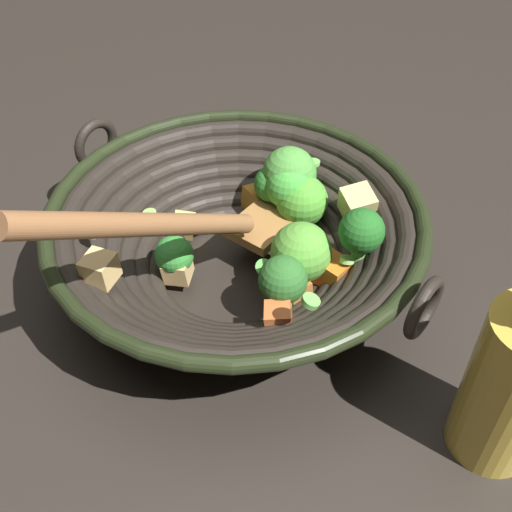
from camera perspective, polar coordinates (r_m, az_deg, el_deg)
ground_plane at (r=0.62m, az=-1.66°, el=-2.47°), size 4.00×4.00×0.00m
wok at (r=0.58m, az=-1.45°, el=1.85°), size 0.39×0.38×0.22m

